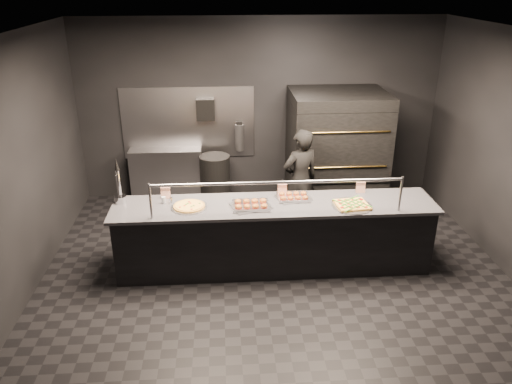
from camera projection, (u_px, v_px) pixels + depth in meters
room at (273, 160)px, 6.11m from camera, size 6.04×6.00×3.00m
service_counter at (274, 236)px, 6.49m from camera, size 4.10×0.78×1.37m
pizza_oven at (336, 150)px, 8.10m from camera, size 1.50×1.23×1.91m
prep_shelf at (167, 174)px, 8.51m from camera, size 1.20×0.35×0.90m
towel_dispenser at (206, 109)px, 8.18m from camera, size 0.30×0.20×0.35m
fire_extinguisher at (239, 137)px, 8.42m from camera, size 0.14×0.14×0.51m
beer_tap at (119, 190)px, 6.28m from camera, size 0.15×0.22×0.59m
round_pizza at (189, 206)px, 6.20m from camera, size 0.45×0.45×0.03m
slider_tray_a at (251, 205)px, 6.21m from camera, size 0.55×0.47×0.07m
slider_tray_b at (293, 197)px, 6.45m from camera, size 0.49×0.41×0.07m
square_pizza at (352, 205)px, 6.23m from camera, size 0.50×0.50×0.05m
condiment_jar at (166, 200)px, 6.30m from camera, size 0.14×0.05×0.09m
tent_cards at (270, 190)px, 6.53m from camera, size 2.68×0.04×0.15m
trash_bin at (215, 180)px, 8.36m from camera, size 0.50×0.50×0.84m
worker at (300, 180)px, 7.39m from camera, size 0.67×0.56×1.56m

